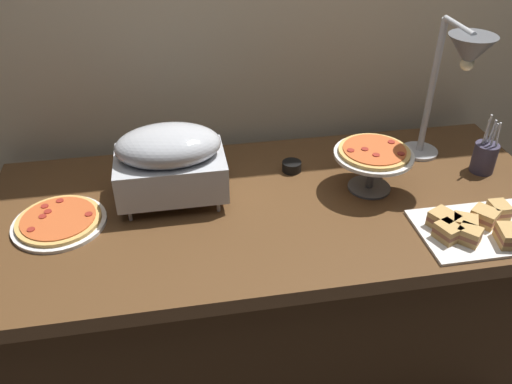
{
  "coord_description": "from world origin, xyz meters",
  "views": [
    {
      "loc": [
        -0.32,
        -1.41,
        1.78
      ],
      "look_at": [
        -0.07,
        0.0,
        0.81
      ],
      "focal_mm": 37.21,
      "sensor_mm": 36.0,
      "label": 1
    }
  ],
  "objects_px": {
    "chafing_dish": "(170,160)",
    "heat_lamp": "(460,65)",
    "pizza_plate_center": "(373,157)",
    "utensil_holder": "(485,157)",
    "pizza_plate_front": "(59,221)",
    "sandwich_platter": "(477,227)",
    "sauce_cup_near": "(292,166)"
  },
  "relations": [
    {
      "from": "heat_lamp",
      "to": "sauce_cup_near",
      "type": "distance_m",
      "value": 0.65
    },
    {
      "from": "pizza_plate_front",
      "to": "sandwich_platter",
      "type": "relative_size",
      "value": 0.74
    },
    {
      "from": "sandwich_platter",
      "to": "utensil_holder",
      "type": "xyz_separation_m",
      "value": [
        0.2,
        0.33,
        0.04
      ]
    },
    {
      "from": "chafing_dish",
      "to": "sandwich_platter",
      "type": "relative_size",
      "value": 0.9
    },
    {
      "from": "sandwich_platter",
      "to": "utensil_holder",
      "type": "relative_size",
      "value": 1.72
    },
    {
      "from": "pizza_plate_front",
      "to": "pizza_plate_center",
      "type": "xyz_separation_m",
      "value": [
        1.03,
        0.03,
        0.11
      ]
    },
    {
      "from": "pizza_plate_center",
      "to": "utensil_holder",
      "type": "xyz_separation_m",
      "value": [
        0.44,
        0.04,
        -0.07
      ]
    },
    {
      "from": "chafing_dish",
      "to": "pizza_plate_front",
      "type": "xyz_separation_m",
      "value": [
        -0.36,
        -0.08,
        -0.14
      ]
    },
    {
      "from": "pizza_plate_center",
      "to": "utensil_holder",
      "type": "bearing_deg",
      "value": 4.88
    },
    {
      "from": "chafing_dish",
      "to": "utensil_holder",
      "type": "height_order",
      "value": "chafing_dish"
    },
    {
      "from": "pizza_plate_front",
      "to": "heat_lamp",
      "type": "bearing_deg",
      "value": 3.57
    },
    {
      "from": "utensil_holder",
      "to": "chafing_dish",
      "type": "bearing_deg",
      "value": 179.27
    },
    {
      "from": "sauce_cup_near",
      "to": "utensil_holder",
      "type": "xyz_separation_m",
      "value": [
        0.68,
        -0.12,
        0.04
      ]
    },
    {
      "from": "utensil_holder",
      "to": "sauce_cup_near",
      "type": "bearing_deg",
      "value": 169.84
    },
    {
      "from": "heat_lamp",
      "to": "pizza_plate_front",
      "type": "xyz_separation_m",
      "value": [
        -1.31,
        -0.08,
        -0.39
      ]
    },
    {
      "from": "utensil_holder",
      "to": "pizza_plate_center",
      "type": "bearing_deg",
      "value": -175.12
    },
    {
      "from": "heat_lamp",
      "to": "sandwich_platter",
      "type": "relative_size",
      "value": 1.34
    },
    {
      "from": "heat_lamp",
      "to": "sandwich_platter",
      "type": "distance_m",
      "value": 0.52
    },
    {
      "from": "chafing_dish",
      "to": "pizza_plate_center",
      "type": "bearing_deg",
      "value": -4.42
    },
    {
      "from": "pizza_plate_center",
      "to": "utensil_holder",
      "type": "height_order",
      "value": "utensil_holder"
    },
    {
      "from": "pizza_plate_front",
      "to": "sauce_cup_near",
      "type": "xyz_separation_m",
      "value": [
        0.79,
        0.19,
        0.01
      ]
    },
    {
      "from": "chafing_dish",
      "to": "utensil_holder",
      "type": "bearing_deg",
      "value": -0.73
    },
    {
      "from": "sandwich_platter",
      "to": "sauce_cup_near",
      "type": "relative_size",
      "value": 5.61
    },
    {
      "from": "pizza_plate_front",
      "to": "sauce_cup_near",
      "type": "distance_m",
      "value": 0.82
    },
    {
      "from": "sandwich_platter",
      "to": "pizza_plate_center",
      "type": "bearing_deg",
      "value": 128.88
    },
    {
      "from": "chafing_dish",
      "to": "heat_lamp",
      "type": "height_order",
      "value": "heat_lamp"
    },
    {
      "from": "pizza_plate_front",
      "to": "utensil_holder",
      "type": "bearing_deg",
      "value": 2.53
    },
    {
      "from": "heat_lamp",
      "to": "sandwich_platter",
      "type": "xyz_separation_m",
      "value": [
        -0.04,
        -0.35,
        -0.38
      ]
    },
    {
      "from": "chafing_dish",
      "to": "sauce_cup_near",
      "type": "bearing_deg",
      "value": 14.01
    },
    {
      "from": "heat_lamp",
      "to": "sandwich_platter",
      "type": "bearing_deg",
      "value": -96.31
    },
    {
      "from": "heat_lamp",
      "to": "pizza_plate_center",
      "type": "xyz_separation_m",
      "value": [
        -0.28,
        -0.05,
        -0.28
      ]
    },
    {
      "from": "pizza_plate_center",
      "to": "sauce_cup_near",
      "type": "bearing_deg",
      "value": 146.19
    }
  ]
}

